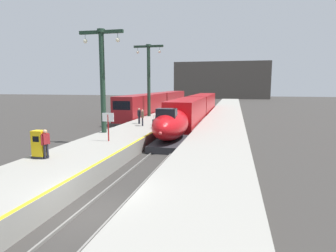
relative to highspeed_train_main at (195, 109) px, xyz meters
name	(u,v)px	position (x,y,z in m)	size (l,w,h in m)	color
ground_plane	(97,215)	(0.00, -29.22, -1.92)	(260.00, 260.00, 0.00)	#33302D
platform_left	(158,123)	(-4.05, -4.47, -1.40)	(4.80, 110.00, 1.05)	gray
platform_right	(223,124)	(4.05, -4.47, -1.40)	(4.80, 110.00, 1.05)	gray
platform_left_safety_stripe	(176,119)	(-1.77, -4.47, -0.87)	(0.20, 107.80, 0.01)	yellow
rail_main_left	(187,124)	(-0.75, -1.72, -1.86)	(0.08, 110.00, 0.12)	slate
rail_main_right	(198,124)	(0.75, -1.72, -1.86)	(0.08, 110.00, 0.12)	slate
rail_secondary_left	(130,122)	(-8.85, -1.72, -1.86)	(0.08, 110.00, 0.12)	slate
rail_secondary_right	(140,123)	(-7.35, -1.72, -1.86)	(0.08, 110.00, 0.12)	slate
highspeed_train_main	(195,109)	(0.00, 0.00, 0.00)	(2.92, 38.83, 3.60)	#B20F14
regional_train_adjacent	(159,102)	(-8.10, 11.70, 0.21)	(2.85, 36.60, 3.80)	maroon
station_column_mid	(102,71)	(-5.90, -15.99, 4.49)	(4.00, 0.68, 8.88)	#1E3828
station_column_far	(149,74)	(-5.90, -2.11, 4.79)	(4.00, 0.68, 9.44)	#1E3828
passenger_near_edge	(139,115)	(-4.70, -9.81, 0.12)	(0.45, 0.42, 1.69)	#23232D
passenger_mid_platform	(142,116)	(-3.84, -11.31, 0.12)	(0.37, 0.52, 1.69)	#23232D
passenger_far_waiting	(46,142)	(-5.06, -25.28, 0.12)	(0.33, 0.55, 1.69)	#23232D
rolling_suitcase	(154,122)	(-2.86, -10.34, -0.57)	(0.40, 0.22, 0.98)	#4C4C51
ticket_machine_yellow	(39,145)	(-5.55, -25.19, -0.13)	(0.76, 0.62, 1.60)	yellow
departure_info_board	(108,121)	(-3.82, -19.61, 0.64)	(0.90, 0.10, 2.12)	maroon
terminus_back_wall	(221,80)	(0.00, 72.78, 5.08)	(36.00, 2.00, 14.00)	#4C4742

